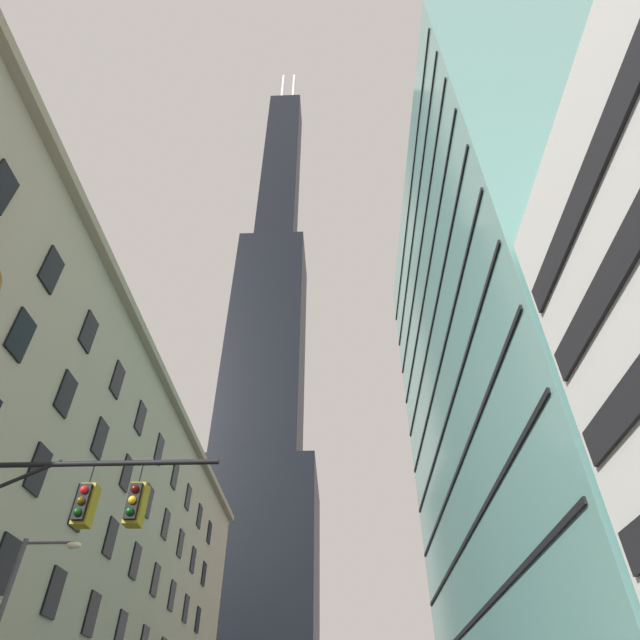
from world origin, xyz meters
The scene contains 5 objects.
station_building centered at (-18.54, 25.95, 13.18)m, with size 15.75×63.90×26.41m.
dark_skyscraper centered at (-13.51, 92.04, 65.40)m, with size 24.91×24.91×223.05m.
glass_office_midrise centered at (19.31, 23.24, 24.23)m, with size 16.72×35.04×48.46m.
traffic_signal_mast centered at (-4.16, 2.72, 5.76)m, with size 7.23×0.63×7.91m.
street_lamppost centered at (-8.07, 9.70, 4.87)m, with size 2.24×0.32×7.99m.
Camera 1 is at (3.34, -10.07, 1.84)m, focal length 29.39 mm.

